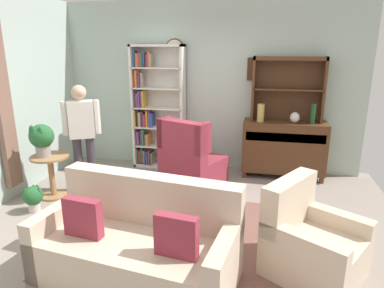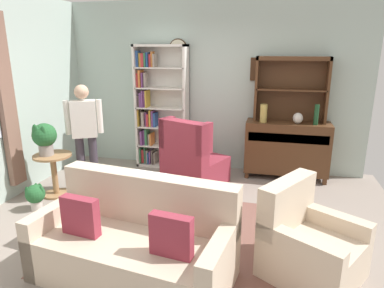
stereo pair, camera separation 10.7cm
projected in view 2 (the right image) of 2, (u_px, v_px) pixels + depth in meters
name	position (u px, v px, depth m)	size (l,w,h in m)	color
ground_plane	(180.00, 224.00, 4.17)	(5.40, 4.60, 0.02)	gray
wall_back	(213.00, 87.00, 5.77)	(5.00, 0.09, 2.80)	#ADC1B7
area_rug	(190.00, 237.00, 3.84)	(2.71, 2.10, 0.01)	brown
bookshelf	(157.00, 109.00, 5.91)	(0.90, 0.30, 2.10)	silver
sideboard	(287.00, 147.00, 5.48)	(1.30, 0.45, 0.92)	#4C2D19
sideboard_hutch	(292.00, 80.00, 5.29)	(1.10, 0.26, 1.00)	#4C2D19
vase_tall	(264.00, 113.00, 5.34)	(0.11, 0.11, 0.28)	tan
vase_round	(298.00, 118.00, 5.25)	(0.15, 0.15, 0.17)	beige
bottle_wine	(316.00, 115.00, 5.15)	(0.07, 0.07, 0.31)	#194223
couch_floral	(135.00, 244.00, 3.15)	(1.90, 1.09, 0.90)	beige
armchair_floral	(309.00, 247.00, 3.16)	(1.06, 1.05, 0.88)	beige
wingback_chair	(192.00, 162.00, 5.18)	(1.03, 1.04, 1.05)	maroon
plant_stand	(54.00, 170.00, 4.84)	(0.52, 0.52, 0.61)	#997047
potted_plant_large	(44.00, 137.00, 4.68)	(0.33, 0.33, 0.45)	gray
potted_plant_small	(36.00, 195.00, 4.46)	(0.25, 0.25, 0.34)	beige
person_reading	(85.00, 131.00, 4.89)	(0.50, 0.33, 1.56)	#38333D
coffee_table	(169.00, 203.00, 3.90)	(0.80, 0.50, 0.42)	#4C2D19
book_stack	(159.00, 191.00, 3.94)	(0.19, 0.15, 0.08)	#723F7F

